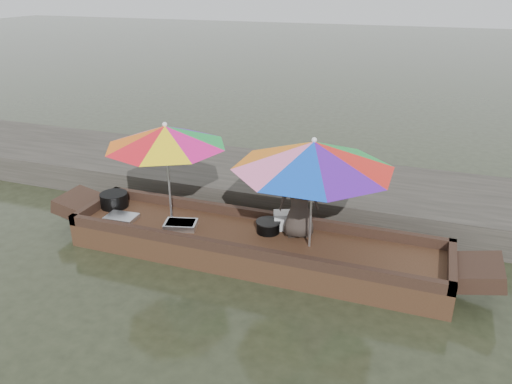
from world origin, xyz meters
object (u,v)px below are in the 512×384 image
(supply_bag, at_px, (283,220))
(umbrella_bow, at_px, (168,174))
(charcoal_grill, at_px, (268,227))
(vendor, at_px, (300,199))
(cooking_pot, at_px, (114,200))
(tray_scallop, at_px, (121,217))
(umbrella_stern, at_px, (312,194))
(tray_crayfish, at_px, (181,225))
(boat_hull, at_px, (254,247))

(supply_bag, relative_size, umbrella_bow, 0.16)
(charcoal_grill, distance_m, vendor, 0.66)
(cooking_pot, bearing_deg, supply_bag, 3.94)
(tray_scallop, relative_size, umbrella_stern, 0.22)
(supply_bag, height_order, umbrella_bow, umbrella_bow)
(tray_scallop, bearing_deg, tray_crayfish, 3.35)
(umbrella_stern, bearing_deg, charcoal_grill, 163.09)
(charcoal_grill, xyz_separation_m, umbrella_stern, (0.66, -0.20, 0.70))
(tray_scallop, height_order, umbrella_bow, umbrella_bow)
(cooking_pot, distance_m, umbrella_stern, 3.34)
(vendor, bearing_deg, supply_bag, -46.51)
(tray_scallop, xyz_separation_m, vendor, (2.68, 0.42, 0.54))
(charcoal_grill, xyz_separation_m, supply_bag, (0.17, 0.18, 0.05))
(charcoal_grill, distance_m, umbrella_stern, 0.98)
(cooking_pot, height_order, vendor, vendor)
(boat_hull, xyz_separation_m, tray_scallop, (-2.09, -0.17, 0.21))
(cooking_pot, xyz_separation_m, charcoal_grill, (2.61, 0.01, -0.04))
(boat_hull, relative_size, tray_crayfish, 11.65)
(cooking_pot, relative_size, charcoal_grill, 1.29)
(boat_hull, distance_m, cooking_pot, 2.48)
(tray_scallop, bearing_deg, vendor, 8.86)
(umbrella_bow, bearing_deg, tray_crayfish, -27.53)
(charcoal_grill, bearing_deg, boat_hull, -126.57)
(tray_crayfish, relative_size, umbrella_bow, 0.27)
(tray_crayfish, distance_m, umbrella_stern, 2.06)
(supply_bag, relative_size, vendor, 0.24)
(cooking_pot, relative_size, tray_scallop, 0.94)
(umbrella_bow, bearing_deg, vendor, 7.53)
(tray_scallop, height_order, umbrella_stern, umbrella_stern)
(supply_bag, height_order, umbrella_stern, umbrella_stern)
(tray_crayfish, xyz_separation_m, tray_scallop, (-0.98, -0.06, -0.01))
(supply_bag, bearing_deg, umbrella_stern, -37.97)
(charcoal_grill, distance_m, supply_bag, 0.26)
(umbrella_bow, relative_size, umbrella_stern, 0.82)
(tray_scallop, xyz_separation_m, umbrella_stern, (2.90, 0.17, 0.74))
(umbrella_bow, height_order, umbrella_stern, same)
(boat_hull, height_order, cooking_pot, cooking_pot)
(tray_crayfish, xyz_separation_m, umbrella_stern, (1.92, 0.11, 0.73))
(boat_hull, xyz_separation_m, supply_bag, (0.32, 0.38, 0.30))
(supply_bag, bearing_deg, cooking_pot, -176.06)
(tray_scallop, xyz_separation_m, umbrella_bow, (0.78, 0.17, 0.74))
(umbrella_bow, bearing_deg, tray_scallop, -167.93)
(vendor, relative_size, umbrella_stern, 0.54)
(cooking_pot, xyz_separation_m, umbrella_stern, (3.27, -0.19, 0.66))
(umbrella_bow, xyz_separation_m, umbrella_stern, (2.13, 0.00, 0.00))
(cooking_pot, distance_m, umbrella_bow, 1.33)
(cooking_pot, height_order, supply_bag, supply_bag)
(cooking_pot, relative_size, vendor, 0.38)
(boat_hull, height_order, supply_bag, supply_bag)
(cooking_pot, bearing_deg, umbrella_bow, -9.55)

